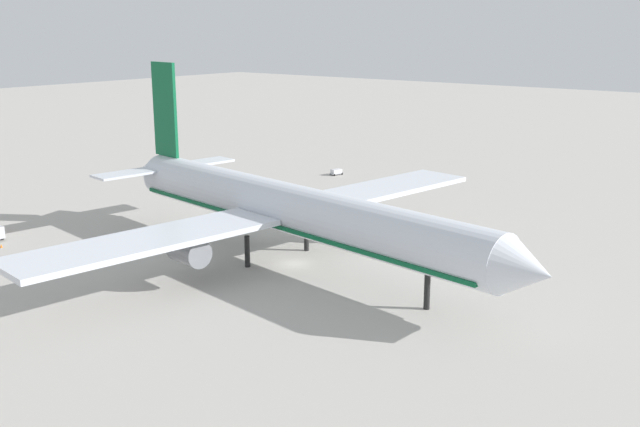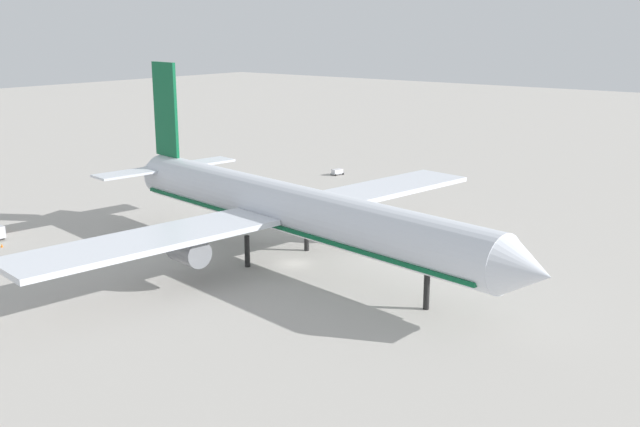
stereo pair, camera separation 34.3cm
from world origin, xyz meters
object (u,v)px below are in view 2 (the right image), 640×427
object	(u,v)px
airliner	(287,208)
baggage_cart_2	(337,172)
traffic_cone_2	(2,245)
traffic_cone_3	(359,193)

from	to	relation	value
airliner	baggage_cart_2	distance (m)	60.40
airliner	baggage_cart_2	size ratio (longest dim) A/B	22.57
traffic_cone_2	airliner	bearing A→B (deg)	29.14
baggage_cart_2	traffic_cone_3	world-z (taller)	baggage_cart_2
traffic_cone_3	baggage_cart_2	bearing A→B (deg)	138.90
airliner	traffic_cone_3	world-z (taller)	airliner
airliner	traffic_cone_2	distance (m)	42.37
airliner	traffic_cone_3	bearing A→B (deg)	112.09
traffic_cone_2	traffic_cone_3	bearing A→B (deg)	70.97
traffic_cone_2	traffic_cone_3	xyz separation A→B (m)	(20.56, 59.60, 0.00)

